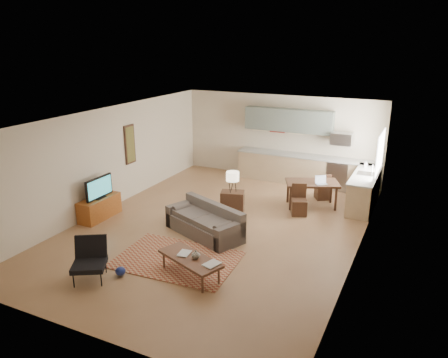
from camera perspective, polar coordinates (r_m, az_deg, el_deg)
The scene contains 25 objects.
room at distance 10.19m, azimuth -0.73°, elevation 0.60°, with size 9.00×9.00×9.00m.
kitchen_counter_back at distance 13.91m, azimuth 10.31°, elevation 1.22°, with size 4.26×0.64×0.92m, color tan, non-canonical shape.
kitchen_counter_right at distance 12.44m, azimuth 17.84°, elevation -1.38°, with size 0.64×2.26×0.92m, color tan, non-canonical shape.
kitchen_range at distance 13.68m, azimuth 14.74°, elevation 0.59°, with size 0.62×0.62×0.90m, color #A5A8AD.
kitchen_microwave at distance 13.43m, azimuth 15.12°, elevation 5.10°, with size 0.62×0.40×0.35m, color #A5A8AD.
upper_cabinets at distance 13.87m, azimuth 8.42°, elevation 7.61°, with size 2.80×0.34×0.70m, color slate.
window_right at distance 12.11m, azimuth 19.73°, elevation 3.31°, with size 0.02×1.40×1.05m, color white.
wall_art_left at distance 12.54m, azimuth -12.16°, elevation 4.45°, with size 0.06×0.42×1.10m, color olive, non-canonical shape.
triptych at distance 14.16m, azimuth 7.00°, elevation 7.05°, with size 1.70×0.04×0.50m, color #F9E9C2, non-canonical shape.
rug at distance 9.25m, azimuth -6.19°, elevation -10.41°, with size 2.46×1.70×0.02m, color maroon.
sofa at distance 10.16m, azimuth -2.62°, elevation -5.43°, with size 2.06×0.90×0.72m, color #564C46, non-canonical shape.
coffee_table at distance 8.56m, azimuth -4.43°, elevation -11.35°, with size 1.37×0.54×0.41m, color #533122, non-canonical shape.
book_a at distance 8.62m, azimuth -5.89°, elevation -9.54°, with size 0.25×0.31×0.03m, color maroon.
book_b at distance 8.25m, azimuth -2.19°, elevation -10.78°, with size 0.31×0.37×0.02m, color navy.
vase at distance 8.37m, azimuth -3.71°, elevation -9.77°, with size 0.18×0.18×0.18m, color black.
armchair at distance 8.71m, azimuth -17.23°, elevation -10.19°, with size 0.70×0.70×0.80m, color black, non-canonical shape.
tv_credenza at distance 11.56m, azimuth -15.95°, elevation -3.63°, with size 0.46×1.18×0.55m, color brown, non-canonical shape.
tv at distance 11.35m, azimuth -16.01°, elevation -1.10°, with size 0.09×0.91×0.55m, color black, non-canonical shape.
console_table at distance 11.18m, azimuth 1.11°, elevation -3.29°, with size 0.58×0.39×0.68m, color #362115, non-canonical shape.
table_lamp at distance 10.98m, azimuth 1.13°, elevation -0.32°, with size 0.33×0.33×0.54m, color beige, non-canonical shape.
dining_table at distance 12.08m, azimuth 11.35°, elevation -1.96°, with size 1.38×0.79×0.70m, color #362115, non-canonical shape.
dining_chair_near at distance 11.44m, azimuth 9.81°, elevation -2.73°, with size 0.38×0.40×0.80m, color #362115, non-canonical shape.
dining_chair_far at distance 12.70m, azimuth 12.76°, elevation -0.88°, with size 0.37×0.39×0.78m, color #362115, non-canonical shape.
laptop at distance 11.79m, azimuth 12.67°, elevation -0.18°, with size 0.29×0.22×0.22m, color #A5A8AD, non-canonical shape.
soap_bottle at distance 12.88m, azimuth 18.05°, elevation 1.85°, with size 0.10×0.10×0.19m, color #F9E9C2.
Camera 1 is at (4.33, -8.72, 4.37)m, focal length 35.00 mm.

